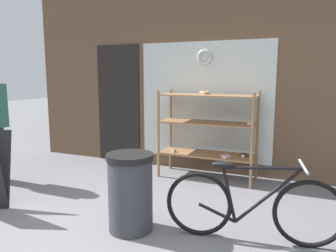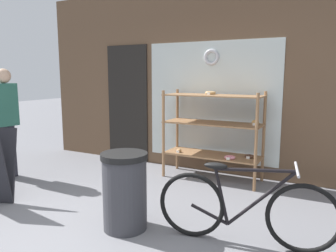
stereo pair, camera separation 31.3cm
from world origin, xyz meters
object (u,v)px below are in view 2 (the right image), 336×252
(pedestrian, at_px, (6,114))
(trash_bin, at_px, (125,188))
(bicycle, at_px, (244,209))
(display_case, at_px, (214,127))

(pedestrian, height_order, trash_bin, pedestrian)
(bicycle, xyz_separation_m, pedestrian, (-3.76, 0.33, 0.64))
(bicycle, height_order, pedestrian, pedestrian)
(display_case, xyz_separation_m, bicycle, (0.94, -1.72, -0.45))
(display_case, height_order, pedestrian, pedestrian)
(display_case, distance_m, bicycle, 2.01)
(bicycle, xyz_separation_m, trash_bin, (-1.17, -0.25, 0.08))
(display_case, bearing_deg, trash_bin, -96.63)
(pedestrian, bearing_deg, display_case, -53.70)
(display_case, bearing_deg, pedestrian, -153.79)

